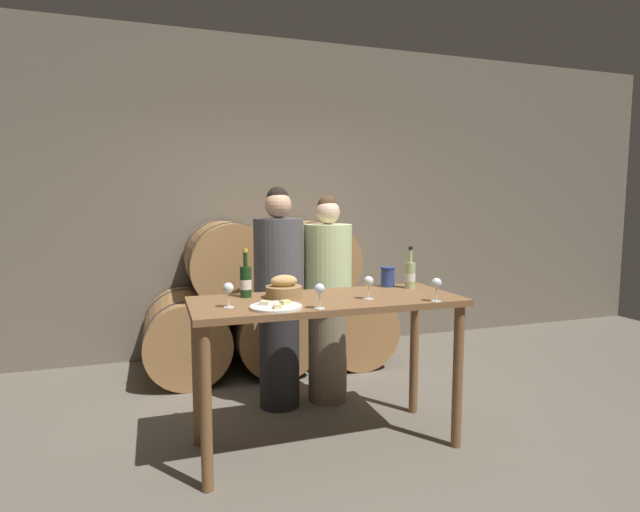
% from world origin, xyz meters
% --- Properties ---
extents(ground_plane, '(10.00, 10.00, 0.00)m').
position_xyz_m(ground_plane, '(0.00, 0.00, 0.00)').
color(ground_plane, '#665E51').
extents(stone_wall_back, '(10.00, 0.12, 3.20)m').
position_xyz_m(stone_wall_back, '(0.00, 2.25, 1.60)').
color(stone_wall_back, '#706656').
rests_on(stone_wall_back, ground_plane).
extents(barrel_stack, '(2.28, 0.96, 1.39)m').
position_xyz_m(barrel_stack, '(-0.00, 1.66, 0.62)').
color(barrel_stack, '#9E7042').
rests_on(barrel_stack, ground_plane).
extents(tasting_table, '(1.67, 0.67, 0.96)m').
position_xyz_m(tasting_table, '(0.00, 0.00, 0.82)').
color(tasting_table, brown).
rests_on(tasting_table, ground_plane).
extents(person_left, '(0.37, 0.37, 1.67)m').
position_xyz_m(person_left, '(-0.13, 0.71, 0.84)').
color(person_left, '#232326').
rests_on(person_left, ground_plane).
extents(person_right, '(0.37, 0.37, 1.60)m').
position_xyz_m(person_right, '(0.25, 0.71, 0.80)').
color(person_right, '#756651').
rests_on(person_right, ground_plane).
extents(wine_bottle_red, '(0.07, 0.07, 0.31)m').
position_xyz_m(wine_bottle_red, '(-0.47, 0.19, 1.06)').
color(wine_bottle_red, '#193819').
rests_on(wine_bottle_red, tasting_table).
extents(wine_bottle_white, '(0.07, 0.07, 0.29)m').
position_xyz_m(wine_bottle_white, '(0.67, 0.16, 1.05)').
color(wine_bottle_white, '#ADBC7F').
rests_on(wine_bottle_white, tasting_table).
extents(blue_crock, '(0.11, 0.11, 0.14)m').
position_xyz_m(blue_crock, '(0.55, 0.27, 1.03)').
color(blue_crock, navy).
rests_on(blue_crock, tasting_table).
extents(bread_basket, '(0.23, 0.23, 0.14)m').
position_xyz_m(bread_basket, '(-0.25, 0.10, 1.01)').
color(bread_basket, olive).
rests_on(bread_basket, tasting_table).
extents(cheese_plate, '(0.30, 0.30, 0.04)m').
position_xyz_m(cheese_plate, '(-0.37, -0.18, 0.97)').
color(cheese_plate, white).
rests_on(cheese_plate, tasting_table).
extents(wine_glass_far_left, '(0.06, 0.06, 0.14)m').
position_xyz_m(wine_glass_far_left, '(-0.62, -0.09, 1.06)').
color(wine_glass_far_left, white).
rests_on(wine_glass_far_left, tasting_table).
extents(wine_glass_left, '(0.06, 0.06, 0.14)m').
position_xyz_m(wine_glass_left, '(-0.14, -0.28, 1.06)').
color(wine_glass_left, white).
rests_on(wine_glass_left, tasting_table).
extents(wine_glass_center, '(0.06, 0.06, 0.14)m').
position_xyz_m(wine_glass_center, '(0.23, -0.11, 1.06)').
color(wine_glass_center, white).
rests_on(wine_glass_center, tasting_table).
extents(wine_glass_right, '(0.06, 0.06, 0.14)m').
position_xyz_m(wine_glass_right, '(0.59, -0.31, 1.06)').
color(wine_glass_right, white).
rests_on(wine_glass_right, tasting_table).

